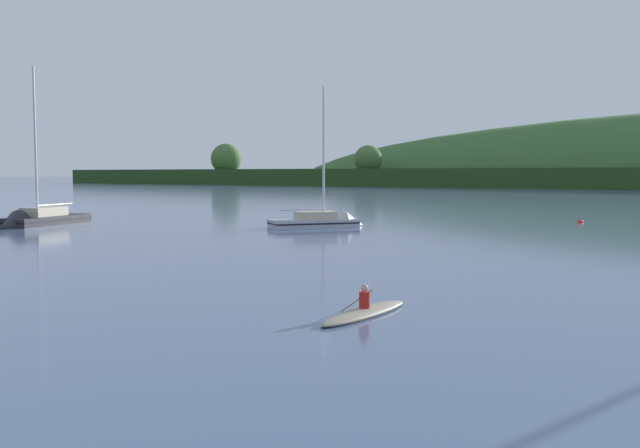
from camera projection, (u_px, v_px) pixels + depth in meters
sailboat_midwater_white at (326, 224)px, 53.54m from camera, size 6.63×7.39×11.84m
sailboat_far_left at (37, 223)px, 55.04m from camera, size 4.56×9.46×13.73m
canoe_with_paddler at (364, 312)px, 20.31m from camera, size 1.62×4.44×1.02m
mooring_buoy_far_upstream at (580, 223)px, 58.24m from camera, size 0.51×0.51×0.59m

